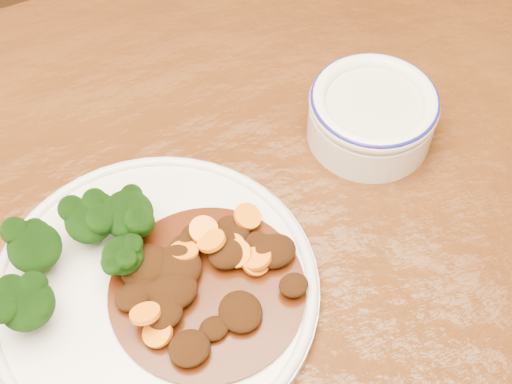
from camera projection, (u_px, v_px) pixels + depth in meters
name	position (u px, v px, depth m)	size (l,w,h in m)	color
dining_table	(155.00, 334.00, 0.71)	(1.52, 0.94, 0.75)	#512B0E
dinner_plate	(154.00, 289.00, 0.64)	(0.30, 0.30, 0.02)	white
broccoli_florets	(76.00, 248.00, 0.63)	(0.15, 0.10, 0.05)	#548344
mince_stew	(201.00, 278.00, 0.63)	(0.18, 0.18, 0.04)	#411807
dip_bowl	(372.00, 114.00, 0.73)	(0.13, 0.13, 0.06)	white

